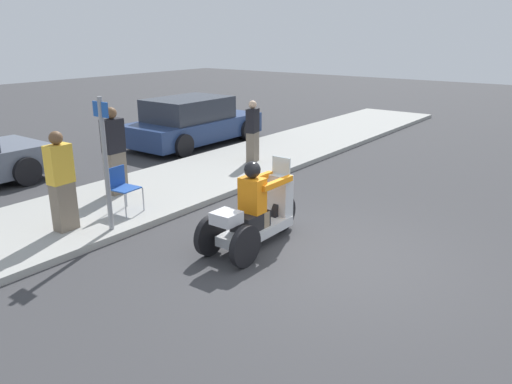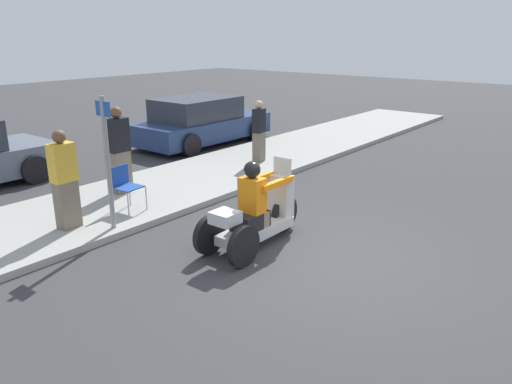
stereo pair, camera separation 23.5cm
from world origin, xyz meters
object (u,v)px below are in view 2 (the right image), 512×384
Objects in this scene: spectator_end_of_line at (65,182)px; street_sign at (107,158)px; spectator_near_curb at (259,132)px; parked_car_lot_far at (201,122)px; motorcycle_trike at (256,215)px; folding_chair_curbside at (124,183)px; spectator_with_child at (119,152)px.

spectator_end_of_line is 0.75× the size of street_sign.
spectator_near_curb is 0.70× the size of street_sign.
street_sign is (-6.04, -3.92, 0.64)m from parked_car_lot_far.
motorcycle_trike is at bearing -128.83° from parked_car_lot_far.
spectator_end_of_line is 2.03× the size of folding_chair_curbside.
spectator_with_child is at bearing -152.99° from parked_car_lot_far.
spectator_end_of_line is at bearing -152.66° from spectator_with_child.
motorcycle_trike is 0.48× the size of parked_car_lot_far.
spectator_with_child is at bearing 56.38° from folding_chair_curbside.
spectator_end_of_line reaches higher than motorcycle_trike.
parked_car_lot_far is (6.49, 3.32, -0.25)m from spectator_end_of_line.
folding_chair_curbside is 0.37× the size of street_sign.
spectator_near_curb is 5.19m from street_sign.
parked_car_lot_far is at bearing 72.50° from spectator_near_curb.
spectator_with_child is 2.03m from street_sign.
spectator_with_child reaches higher than spectator_end_of_line.
motorcycle_trike is 0.96× the size of street_sign.
street_sign is (-1.31, -1.51, 0.35)m from spectator_with_child.
motorcycle_trike is 7.80m from parked_car_lot_far.
motorcycle_trike is at bearing -61.90° from street_sign.
street_sign is (-0.69, -0.57, 0.69)m from folding_chair_curbside.
spectator_end_of_line is 1.99m from spectator_with_child.
spectator_with_child is 1.18m from folding_chair_curbside.
folding_chair_curbside is 1.13m from street_sign.
spectator_end_of_line is 7.30m from parked_car_lot_far.
spectator_near_curb reaches higher than motorcycle_trike.
spectator_with_child is (0.16, 3.67, 0.46)m from motorcycle_trike.
spectator_near_curb is at bearing 37.87° from motorcycle_trike.
spectator_end_of_line is at bearing -176.78° from spectator_near_curb.
parked_car_lot_far is 1.99× the size of street_sign.
spectator_near_curb reaches higher than folding_chair_curbside.
street_sign is at bearing -147.02° from parked_car_lot_far.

